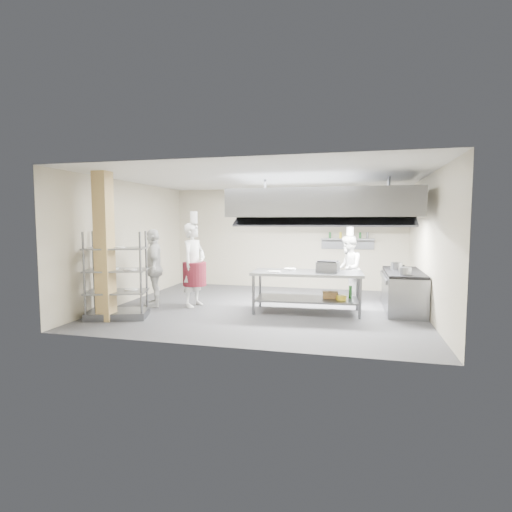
% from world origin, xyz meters
% --- Properties ---
extents(floor, '(7.00, 7.00, 0.00)m').
position_xyz_m(floor, '(0.00, 0.00, 0.00)').
color(floor, '#282829').
rests_on(floor, ground).
extents(ceiling, '(7.00, 7.00, 0.00)m').
position_xyz_m(ceiling, '(0.00, 0.00, 3.00)').
color(ceiling, silver).
rests_on(ceiling, wall_back).
extents(wall_back, '(7.00, 0.00, 7.00)m').
position_xyz_m(wall_back, '(0.00, 3.00, 1.50)').
color(wall_back, '#B6AB90').
rests_on(wall_back, ground).
extents(wall_left, '(0.00, 6.00, 6.00)m').
position_xyz_m(wall_left, '(-3.50, 0.00, 1.50)').
color(wall_left, '#B6AB90').
rests_on(wall_left, ground).
extents(wall_right, '(0.00, 6.00, 6.00)m').
position_xyz_m(wall_right, '(3.50, 0.00, 1.50)').
color(wall_right, '#B6AB90').
rests_on(wall_right, ground).
extents(column, '(0.30, 0.30, 3.00)m').
position_xyz_m(column, '(-2.90, -1.90, 1.50)').
color(column, tan).
rests_on(column, floor).
extents(exhaust_hood, '(4.00, 2.50, 0.60)m').
position_xyz_m(exhaust_hood, '(1.30, 0.40, 2.40)').
color(exhaust_hood, gray).
rests_on(exhaust_hood, ceiling).
extents(hood_strip_a, '(1.60, 0.12, 0.04)m').
position_xyz_m(hood_strip_a, '(0.40, 0.40, 2.08)').
color(hood_strip_a, white).
rests_on(hood_strip_a, exhaust_hood).
extents(hood_strip_b, '(1.60, 0.12, 0.04)m').
position_xyz_m(hood_strip_b, '(2.20, 0.40, 2.08)').
color(hood_strip_b, white).
rests_on(hood_strip_b, exhaust_hood).
extents(wall_shelf, '(1.50, 0.28, 0.04)m').
position_xyz_m(wall_shelf, '(1.80, 2.84, 1.50)').
color(wall_shelf, gray).
rests_on(wall_shelf, wall_back).
extents(island, '(2.45, 1.13, 0.91)m').
position_xyz_m(island, '(0.98, -0.22, 0.46)').
color(island, gray).
rests_on(island, floor).
extents(island_worktop, '(2.45, 1.13, 0.06)m').
position_xyz_m(island_worktop, '(0.98, -0.22, 0.88)').
color(island_worktop, gray).
rests_on(island_worktop, island).
extents(island_undershelf, '(2.25, 1.02, 0.04)m').
position_xyz_m(island_undershelf, '(0.98, -0.22, 0.30)').
color(island_undershelf, slate).
rests_on(island_undershelf, island).
extents(pass_rack, '(1.36, 1.05, 1.81)m').
position_xyz_m(pass_rack, '(-2.80, -1.66, 0.90)').
color(pass_rack, slate).
rests_on(pass_rack, floor).
extents(cooking_range, '(0.80, 2.00, 0.84)m').
position_xyz_m(cooking_range, '(3.08, 0.50, 0.42)').
color(cooking_range, slate).
rests_on(cooking_range, floor).
extents(range_top, '(0.78, 1.96, 0.06)m').
position_xyz_m(range_top, '(3.08, 0.50, 0.87)').
color(range_top, black).
rests_on(range_top, cooking_range).
extents(chef_head, '(0.62, 0.80, 1.97)m').
position_xyz_m(chef_head, '(-1.68, -0.21, 0.99)').
color(chef_head, white).
rests_on(chef_head, floor).
extents(chef_line, '(0.64, 0.82, 1.68)m').
position_xyz_m(chef_line, '(1.85, 1.11, 0.84)').
color(chef_line, silver).
rests_on(chef_line, floor).
extents(chef_plating, '(0.89, 1.16, 1.83)m').
position_xyz_m(chef_plating, '(-2.60, -0.44, 0.92)').
color(chef_plating, white).
rests_on(chef_plating, floor).
extents(griddle, '(0.51, 0.42, 0.22)m').
position_xyz_m(griddle, '(1.44, -0.19, 1.02)').
color(griddle, slate).
rests_on(griddle, island_worktop).
extents(wicker_basket, '(0.35, 0.26, 0.14)m').
position_xyz_m(wicker_basket, '(1.49, -0.10, 0.39)').
color(wicker_basket, olive).
rests_on(wicker_basket, island_undershelf).
extents(stockpot, '(0.26, 0.26, 0.18)m').
position_xyz_m(stockpot, '(2.93, 0.62, 0.99)').
color(stockpot, slate).
rests_on(stockpot, range_top).
extents(plate_stack, '(0.28, 0.28, 0.05)m').
position_xyz_m(plate_stack, '(-2.80, -1.66, 0.58)').
color(plate_stack, white).
rests_on(plate_stack, pass_rack).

